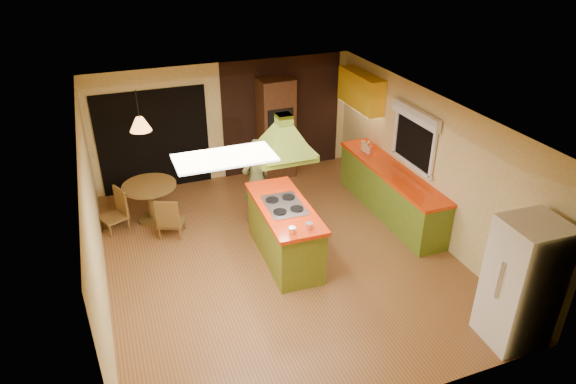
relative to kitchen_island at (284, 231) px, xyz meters
name	(u,v)px	position (x,y,z in m)	size (l,w,h in m)	color
ground	(279,255)	(-0.08, 0.05, -0.49)	(6.50, 6.50, 0.00)	brown
room_walls	(278,190)	(-0.08, 0.05, 0.76)	(5.50, 6.50, 6.50)	beige
ceiling_plane	(277,114)	(-0.08, 0.05, 2.01)	(6.50, 6.50, 0.00)	silver
brick_panel	(282,115)	(1.17, 3.28, 0.76)	(2.64, 0.03, 2.50)	#381E14
nook_opening	(154,141)	(-1.58, 3.28, 0.56)	(2.20, 0.03, 2.10)	black
right_counter	(390,191)	(2.37, 0.65, -0.03)	(0.62, 3.05, 0.92)	olive
upper_cabinets	(361,90)	(2.49, 2.25, 1.46)	(0.34, 1.40, 0.70)	yellow
window_right	(415,128)	(2.61, 0.45, 1.28)	(0.12, 1.35, 1.06)	black
fluor_panel	(225,158)	(-1.18, -1.15, 1.99)	(1.20, 0.60, 0.03)	white
kitchen_island	(284,231)	(0.00, 0.00, 0.00)	(0.84, 1.98, 0.99)	olive
range_hood	(284,130)	(0.00, 0.00, 1.76)	(0.89, 0.64, 0.78)	olive
man	(256,180)	(-0.05, 1.33, 0.31)	(0.59, 0.38, 1.61)	brown
refrigerator	(522,283)	(2.18, -2.83, 0.41)	(0.74, 0.70, 1.80)	white
wall_oven	(276,128)	(0.92, 2.99, 0.58)	(0.73, 0.62, 2.15)	#4F2D19
dining_table	(150,195)	(-1.89, 2.00, 0.02)	(0.98, 0.98, 0.73)	brown
chair_left	(112,211)	(-2.59, 1.90, -0.11)	(0.42, 0.42, 0.76)	brown
chair_near	(171,216)	(-1.64, 1.35, -0.11)	(0.42, 0.42, 0.77)	brown
pendant_lamp	(140,124)	(-1.89, 2.00, 1.41)	(0.37, 0.37, 0.24)	#FF9E3F
canister_large	(366,146)	(2.32, 1.57, 0.53)	(0.14, 0.14, 0.20)	beige
canister_medium	(364,145)	(2.32, 1.65, 0.52)	(0.13, 0.13, 0.18)	beige
canister_small	(369,150)	(2.32, 1.47, 0.50)	(0.11, 0.11, 0.15)	beige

